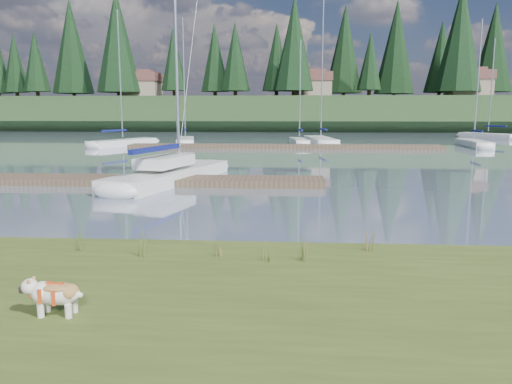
{
  "coord_description": "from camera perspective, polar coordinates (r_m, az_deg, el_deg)",
  "views": [
    {
      "loc": [
        2.57,
        -11.85,
        3.12
      ],
      "look_at": [
        1.79,
        -0.5,
        1.26
      ],
      "focal_mm": 35.0,
      "sensor_mm": 36.0,
      "label": 1
    }
  ],
  "objects": [
    {
      "name": "weed_5",
      "position": [
        10.19,
        13.04,
        -5.27
      ],
      "size": [
        0.17,
        0.14,
        0.6
      ],
      "color": "#475B23",
      "rests_on": "bank"
    },
    {
      "name": "conifer_2",
      "position": [
        85.11,
        -15.63,
        15.99
      ],
      "size": [
        6.6,
        6.6,
        16.05
      ],
      "color": "#382619",
      "rests_on": "ridge"
    },
    {
      "name": "mud_lip",
      "position": [
        10.99,
        -9.82,
        -6.95
      ],
      "size": [
        60.0,
        0.5,
        0.14
      ],
      "primitive_type": "cube",
      "color": "#33281C",
      "rests_on": "ground"
    },
    {
      "name": "bulldog",
      "position": [
        7.46,
        -22.0,
        -10.62
      ],
      "size": [
        0.83,
        0.37,
        0.51
      ],
      "rotation": [
        0.0,
        0.0,
        3.15
      ],
      "color": "silver",
      "rests_on": "bank"
    },
    {
      "name": "sailboat_bg_4",
      "position": [
        48.05,
        23.41,
        5.2
      ],
      "size": [
        1.82,
        7.36,
        10.83
      ],
      "rotation": [
        0.0,
        0.0,
        1.52
      ],
      "color": "silver",
      "rests_on": "ground"
    },
    {
      "name": "sailboat_bg_5",
      "position": [
        63.43,
        24.51,
        5.93
      ],
      "size": [
        5.15,
        7.56,
        11.18
      ],
      "rotation": [
        0.0,
        0.0,
        2.08
      ],
      "color": "silver",
      "rests_on": "ground"
    },
    {
      "name": "conifer_5",
      "position": [
        83.14,
        12.92,
        14.38
      ],
      "size": [
        3.96,
        3.96,
        10.35
      ],
      "color": "#382619",
      "rests_on": "ridge"
    },
    {
      "name": "weed_1",
      "position": [
        9.67,
        -4.5,
        -6.28
      ],
      "size": [
        0.17,
        0.14,
        0.43
      ],
      "color": "#475B23",
      "rests_on": "bank"
    },
    {
      "name": "ground",
      "position": [
        42.04,
        0.41,
        5.03
      ],
      "size": [
        200.0,
        200.0,
        0.0
      ],
      "primitive_type": "plane",
      "color": "slate",
      "rests_on": "ground"
    },
    {
      "name": "weed_4",
      "position": [
        9.31,
        1.24,
        -6.94
      ],
      "size": [
        0.17,
        0.14,
        0.4
      ],
      "color": "#475B23",
      "rests_on": "bank"
    },
    {
      "name": "ridge",
      "position": [
        84.89,
        2.21,
        8.86
      ],
      "size": [
        200.0,
        20.0,
        5.0
      ],
      "primitive_type": "cube",
      "color": "#20351A",
      "rests_on": "ground"
    },
    {
      "name": "weed_2",
      "position": [
        9.42,
        5.76,
        -6.17
      ],
      "size": [
        0.17,
        0.14,
        0.63
      ],
      "color": "#475B23",
      "rests_on": "bank"
    },
    {
      "name": "conifer_1",
      "position": [
        93.5,
        -23.88,
        13.52
      ],
      "size": [
        4.4,
        4.4,
        11.3
      ],
      "color": "#382619",
      "rests_on": "ridge"
    },
    {
      "name": "weed_3",
      "position": [
        10.64,
        -19.75,
        -5.0
      ],
      "size": [
        0.17,
        0.14,
        0.58
      ],
      "color": "#475B23",
      "rests_on": "bank"
    },
    {
      "name": "dock_far",
      "position": [
        41.95,
        3.15,
        5.22
      ],
      "size": [
        26.0,
        2.2,
        0.3
      ],
      "primitive_type": "cube",
      "color": "#4C3D2C",
      "rests_on": "ground"
    },
    {
      "name": "house_0",
      "position": [
        85.56,
        -13.05,
        11.86
      ],
      "size": [
        6.3,
        5.3,
        4.65
      ],
      "color": "gray",
      "rests_on": "ridge"
    },
    {
      "name": "house_1",
      "position": [
        83.02,
        6.43,
        12.13
      ],
      "size": [
        6.3,
        5.3,
        4.65
      ],
      "color": "gray",
      "rests_on": "ridge"
    },
    {
      "name": "sailboat_bg_0",
      "position": [
        46.85,
        -14.36,
        5.58
      ],
      "size": [
        5.03,
        8.02,
        11.8
      ],
      "rotation": [
        0.0,
        0.0,
        1.11
      ],
      "color": "silver",
      "rests_on": "ground"
    },
    {
      "name": "dock_near",
      "position": [
        22.06,
        -13.44,
        1.3
      ],
      "size": [
        16.0,
        2.0,
        0.3
      ],
      "primitive_type": "cube",
      "color": "#4C3D2C",
      "rests_on": "ground"
    },
    {
      "name": "conifer_6",
      "position": [
        84.5,
        22.31,
        16.01
      ],
      "size": [
        7.04,
        7.04,
        17.0
      ],
      "color": "#382619",
      "rests_on": "ridge"
    },
    {
      "name": "house_2",
      "position": [
        85.48,
        23.11,
        11.37
      ],
      "size": [
        6.3,
        5.3,
        4.65
      ],
      "color": "gray",
      "rests_on": "ridge"
    },
    {
      "name": "sailboat_bg_3",
      "position": [
        49.25,
        7.23,
        5.96
      ],
      "size": [
        3.03,
        9.76,
        13.93
      ],
      "rotation": [
        0.0,
        0.0,
        1.69
      ],
      "color": "silver",
      "rests_on": "ground"
    },
    {
      "name": "conifer_3",
      "position": [
        85.22,
        -4.74,
        15.06
      ],
      "size": [
        4.84,
        4.84,
        12.25
      ],
      "color": "#382619",
      "rests_on": "ridge"
    },
    {
      "name": "sailboat_main",
      "position": [
        23.03,
        -8.86,
        2.45
      ],
      "size": [
        4.29,
        9.91,
        13.92
      ],
      "rotation": [
        0.0,
        0.0,
        1.32
      ],
      "color": "silver",
      "rests_on": "ground"
    },
    {
      "name": "weed_0",
      "position": [
        9.86,
        -13.02,
        -5.51
      ],
      "size": [
        0.17,
        0.14,
        0.7
      ],
      "color": "#475B23",
      "rests_on": "bank"
    },
    {
      "name": "sailboat_bg_2",
      "position": [
        46.62,
        4.89,
        5.83
      ],
      "size": [
        1.88,
        6.27,
        9.48
      ],
      "rotation": [
        0.0,
        0.0,
        1.68
      ],
      "color": "silver",
      "rests_on": "ground"
    },
    {
      "name": "sailboat_bg_1",
      "position": [
        48.55,
        -8.06,
        5.9
      ],
      "size": [
        3.0,
        7.93,
        11.63
      ],
      "rotation": [
        0.0,
        0.0,
        1.76
      ],
      "color": "silver",
      "rests_on": "ground"
    },
    {
      "name": "conifer_4",
      "position": [
        78.48,
        4.39,
        16.56
      ],
      "size": [
        6.16,
        6.16,
        15.1
      ],
      "color": "#382619",
      "rests_on": "ridge"
    },
    {
      "name": "bank",
      "position": [
        7.03,
        -18.65,
        -15.98
      ],
      "size": [
        60.0,
        9.0,
        0.35
      ],
      "primitive_type": "cube",
      "color": "#42511E",
      "rests_on": "ground"
    }
  ]
}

